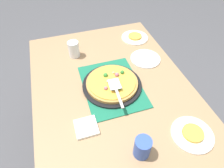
# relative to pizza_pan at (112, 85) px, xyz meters

# --- Properties ---
(ground_plane) EXTENTS (8.00, 8.00, 0.00)m
(ground_plane) POSITION_rel_pizza_pan_xyz_m (0.00, 0.00, -0.76)
(ground_plane) COLOR #4C4C51
(dining_table) EXTENTS (1.40, 1.00, 0.75)m
(dining_table) POSITION_rel_pizza_pan_xyz_m (0.00, 0.00, -0.12)
(dining_table) COLOR #9E7A56
(dining_table) RESTS_ON ground_plane
(placemat) EXTENTS (0.48, 0.36, 0.01)m
(placemat) POSITION_rel_pizza_pan_xyz_m (0.00, 0.00, -0.01)
(placemat) COLOR #196B4C
(placemat) RESTS_ON dining_table
(pizza_pan) EXTENTS (0.38, 0.38, 0.01)m
(pizza_pan) POSITION_rel_pizza_pan_xyz_m (0.00, 0.00, 0.00)
(pizza_pan) COLOR black
(pizza_pan) RESTS_ON placemat
(pizza) EXTENTS (0.33, 0.33, 0.05)m
(pizza) POSITION_rel_pizza_pan_xyz_m (0.00, 0.00, 0.02)
(pizza) COLOR #B78442
(pizza) RESTS_ON pizza_pan
(plate_near_left) EXTENTS (0.22, 0.22, 0.01)m
(plate_near_left) POSITION_rel_pizza_pan_xyz_m (0.46, 0.30, -0.01)
(plate_near_left) COLOR white
(plate_near_left) RESTS_ON dining_table
(plate_far_right) EXTENTS (0.22, 0.22, 0.01)m
(plate_far_right) POSITION_rel_pizza_pan_xyz_m (-0.47, 0.35, -0.01)
(plate_far_right) COLOR white
(plate_far_right) RESTS_ON dining_table
(plate_side) EXTENTS (0.22, 0.22, 0.01)m
(plate_side) POSITION_rel_pizza_pan_xyz_m (-0.19, 0.32, -0.01)
(plate_side) COLOR white
(plate_side) RESTS_ON dining_table
(served_slice_left) EXTENTS (0.11, 0.11, 0.02)m
(served_slice_left) POSITION_rel_pizza_pan_xyz_m (0.46, 0.30, 0.01)
(served_slice_left) COLOR gold
(served_slice_left) RESTS_ON plate_near_left
(served_slice_right) EXTENTS (0.11, 0.11, 0.02)m
(served_slice_right) POSITION_rel_pizza_pan_xyz_m (-0.47, 0.35, 0.01)
(served_slice_right) COLOR gold
(served_slice_right) RESTS_ON plate_far_right
(cup_near) EXTENTS (0.08, 0.08, 0.12)m
(cup_near) POSITION_rel_pizza_pan_xyz_m (0.47, -0.00, 0.05)
(cup_near) COLOR #3351AD
(cup_near) RESTS_ON dining_table
(cup_far) EXTENTS (0.08, 0.08, 0.12)m
(cup_far) POSITION_rel_pizza_pan_xyz_m (-0.39, -0.17, 0.05)
(cup_far) COLOR white
(cup_far) RESTS_ON dining_table
(pizza_server) EXTENTS (0.23, 0.07, 0.01)m
(pizza_server) POSITION_rel_pizza_pan_xyz_m (0.10, -0.01, 0.06)
(pizza_server) COLOR silver
(pizza_server) RESTS_ON pizza
(napkin_stack) EXTENTS (0.12, 0.12, 0.02)m
(napkin_stack) POSITION_rel_pizza_pan_xyz_m (0.25, -0.22, -0.01)
(napkin_stack) COLOR white
(napkin_stack) RESTS_ON dining_table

